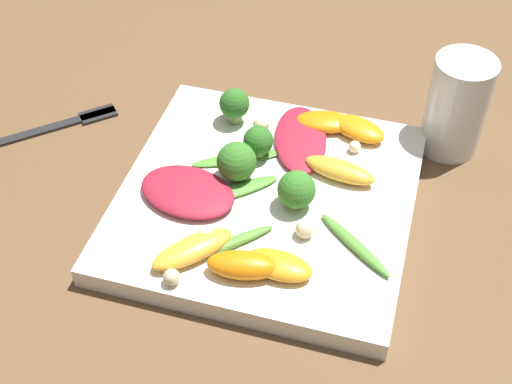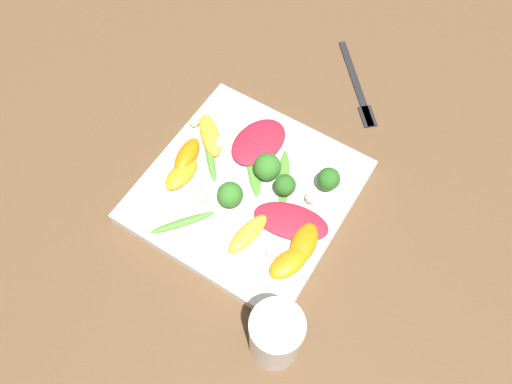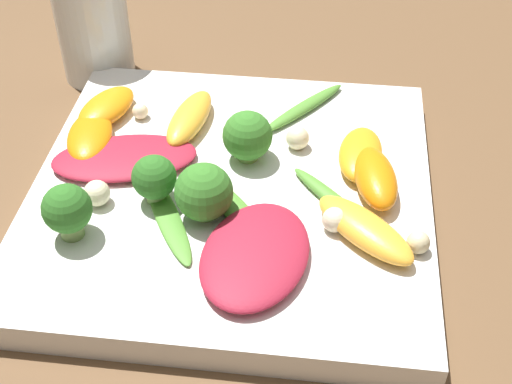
# 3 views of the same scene
# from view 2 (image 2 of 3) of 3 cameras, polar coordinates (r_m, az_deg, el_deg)

# --- Properties ---
(ground_plane) EXTENTS (2.40, 2.40, 0.00)m
(ground_plane) POSITION_cam_2_polar(r_m,az_deg,el_deg) (0.73, -0.99, -0.36)
(ground_plane) COLOR brown
(plate) EXTENTS (0.28, 0.28, 0.02)m
(plate) POSITION_cam_2_polar(r_m,az_deg,el_deg) (0.72, -1.01, 0.06)
(plate) COLOR white
(plate) RESTS_ON ground_plane
(drinking_glass) EXTENTS (0.06, 0.06, 0.11)m
(drinking_glass) POSITION_cam_2_polar(r_m,az_deg,el_deg) (0.60, 2.27, -16.11)
(drinking_glass) COLOR white
(drinking_glass) RESTS_ON ground_plane
(fork) EXTENTS (0.13, 0.15, 0.01)m
(fork) POSITION_cam_2_polar(r_m,az_deg,el_deg) (0.85, 11.72, 11.19)
(fork) COLOR #262628
(fork) RESTS_ON ground_plane
(radicchio_leaf_0) EXTENTS (0.08, 0.10, 0.01)m
(radicchio_leaf_0) POSITION_cam_2_polar(r_m,az_deg,el_deg) (0.74, 0.30, 5.74)
(radicchio_leaf_0) COLOR maroon
(radicchio_leaf_0) RESTS_ON plate
(radicchio_leaf_1) EXTENTS (0.11, 0.08, 0.01)m
(radicchio_leaf_1) POSITION_cam_2_polar(r_m,az_deg,el_deg) (0.68, 4.02, -3.36)
(radicchio_leaf_1) COLOR maroon
(radicchio_leaf_1) RESTS_ON plate
(orange_segment_0) EXTENTS (0.04, 0.07, 0.01)m
(orange_segment_0) POSITION_cam_2_polar(r_m,az_deg,el_deg) (0.67, 5.51, -5.84)
(orange_segment_0) COLOR orange
(orange_segment_0) RESTS_ON plate
(orange_segment_1) EXTENTS (0.04, 0.08, 0.02)m
(orange_segment_1) POSITION_cam_2_polar(r_m,az_deg,el_deg) (0.67, -0.95, -4.81)
(orange_segment_1) COLOR #FCAD33
(orange_segment_1) RESTS_ON plate
(orange_segment_2) EXTENTS (0.04, 0.07, 0.02)m
(orange_segment_2) POSITION_cam_2_polar(r_m,az_deg,el_deg) (0.73, -7.89, 4.15)
(orange_segment_2) COLOR orange
(orange_segment_2) RESTS_ON plate
(orange_segment_3) EXTENTS (0.04, 0.06, 0.02)m
(orange_segment_3) POSITION_cam_2_polar(r_m,az_deg,el_deg) (0.72, -8.54, 2.05)
(orange_segment_3) COLOR orange
(orange_segment_3) RESTS_ON plate
(orange_segment_4) EXTENTS (0.05, 0.07, 0.02)m
(orange_segment_4) POSITION_cam_2_polar(r_m,az_deg,el_deg) (0.65, 3.77, -8.12)
(orange_segment_4) COLOR orange
(orange_segment_4) RESTS_ON plate
(orange_segment_5) EXTENTS (0.08, 0.07, 0.02)m
(orange_segment_5) POSITION_cam_2_polar(r_m,az_deg,el_deg) (0.75, -5.28, 6.50)
(orange_segment_5) COLOR #FCAD33
(orange_segment_5) RESTS_ON plate
(broccoli_floret_0) EXTENTS (0.03, 0.03, 0.04)m
(broccoli_floret_0) POSITION_cam_2_polar(r_m,az_deg,el_deg) (0.70, 8.30, 1.44)
(broccoli_floret_0) COLOR #7A9E51
(broccoli_floret_0) RESTS_ON plate
(broccoli_floret_1) EXTENTS (0.04, 0.04, 0.04)m
(broccoli_floret_1) POSITION_cam_2_polar(r_m,az_deg,el_deg) (0.68, -2.98, -0.33)
(broccoli_floret_1) COLOR #7A9E51
(broccoli_floret_1) RESTS_ON plate
(broccoli_floret_2) EXTENTS (0.03, 0.03, 0.04)m
(broccoli_floret_2) POSITION_cam_2_polar(r_m,az_deg,el_deg) (0.69, 3.33, 0.75)
(broccoli_floret_2) COLOR #84AD5B
(broccoli_floret_2) RESTS_ON plate
(broccoli_floret_3) EXTENTS (0.04, 0.04, 0.04)m
(broccoli_floret_3) POSITION_cam_2_polar(r_m,az_deg,el_deg) (0.70, 1.31, 2.86)
(broccoli_floret_3) COLOR #84AD5B
(broccoli_floret_3) RESTS_ON plate
(arugula_sprig_0) EXTENTS (0.07, 0.07, 0.01)m
(arugula_sprig_0) POSITION_cam_2_polar(r_m,az_deg,el_deg) (0.73, -5.29, 4.12)
(arugula_sprig_0) COLOR #518E33
(arugula_sprig_0) RESTS_ON plate
(arugula_sprig_1) EXTENTS (0.07, 0.08, 0.01)m
(arugula_sprig_1) POSITION_cam_2_polar(r_m,az_deg,el_deg) (0.69, -8.39, -3.46)
(arugula_sprig_1) COLOR #518E33
(arugula_sprig_1) RESTS_ON plate
(arugula_sprig_2) EXTENTS (0.07, 0.08, 0.01)m
(arugula_sprig_2) POSITION_cam_2_polar(r_m,az_deg,el_deg) (0.72, -0.30, 2.69)
(arugula_sprig_2) COLOR #518E33
(arugula_sprig_2) RESTS_ON plate
(arugula_sprig_3) EXTENTS (0.06, 0.09, 0.00)m
(arugula_sprig_3) POSITION_cam_2_polar(r_m,az_deg,el_deg) (0.71, 3.20, 1.55)
(arugula_sprig_3) COLOR #518E33
(arugula_sprig_3) RESTS_ON plate
(macadamia_nut_0) EXTENTS (0.02, 0.02, 0.02)m
(macadamia_nut_0) POSITION_cam_2_polar(r_m,az_deg,el_deg) (0.69, -6.10, -0.43)
(macadamia_nut_0) COLOR beige
(macadamia_nut_0) RESTS_ON plate
(macadamia_nut_1) EXTENTS (0.01, 0.01, 0.01)m
(macadamia_nut_1) POSITION_cam_2_polar(r_m,az_deg,el_deg) (0.66, 1.70, -7.14)
(macadamia_nut_1) COLOR beige
(macadamia_nut_1) RESTS_ON plate
(macadamia_nut_2) EXTENTS (0.01, 0.01, 0.01)m
(macadamia_nut_2) POSITION_cam_2_polar(r_m,az_deg,el_deg) (0.76, -7.05, 7.89)
(macadamia_nut_2) COLOR beige
(macadamia_nut_2) RESTS_ON plate
(macadamia_nut_3) EXTENTS (0.02, 0.02, 0.02)m
(macadamia_nut_3) POSITION_cam_2_polar(r_m,az_deg,el_deg) (0.74, -4.32, 5.51)
(macadamia_nut_3) COLOR beige
(macadamia_nut_3) RESTS_ON plate
(macadamia_nut_4) EXTENTS (0.02, 0.02, 0.02)m
(macadamia_nut_4) POSITION_cam_2_polar(r_m,az_deg,el_deg) (0.69, 6.36, -0.68)
(macadamia_nut_4) COLOR beige
(macadamia_nut_4) RESTS_ON plate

